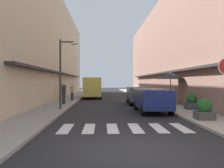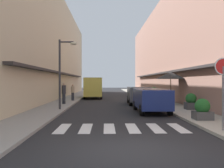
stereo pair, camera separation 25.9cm
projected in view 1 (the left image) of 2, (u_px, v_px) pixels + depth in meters
name	position (u px, v px, depth m)	size (l,w,h in m)	color
ground_plane	(111.00, 100.00, 26.65)	(108.33, 108.33, 0.00)	#232326
sidewalk_left	(70.00, 99.00, 26.48)	(2.25, 68.94, 0.12)	gray
sidewalk_right	(151.00, 99.00, 26.82)	(2.25, 68.94, 0.12)	#ADA899
building_row_left	(38.00, 47.00, 27.75)	(5.50, 46.32, 11.58)	beige
building_row_right	(180.00, 50.00, 28.37)	(5.50, 46.32, 11.06)	#A87A6B
crosswalk	(124.00, 128.00, 10.27)	(5.20, 2.20, 0.01)	silver
parked_car_near	(152.00, 98.00, 15.44)	(1.83, 4.29, 1.47)	navy
parked_car_mid	(139.00, 93.00, 21.10)	(1.92, 4.11, 1.47)	#4C5156
delivery_van	(92.00, 86.00, 28.72)	(2.11, 5.44, 2.37)	#D8CC4C
street_lamp	(64.00, 66.00, 16.27)	(1.19, 0.28, 4.53)	#38383D
cafe_umbrella	(171.00, 76.00, 20.14)	(2.41, 2.41, 2.57)	#262626
planter_corner	(204.00, 110.00, 11.92)	(0.81, 0.81, 0.99)	#4C4C4C
planter_midblock	(191.00, 101.00, 16.29)	(0.73, 0.73, 1.05)	#4C4C4C
planter_far	(153.00, 94.00, 24.12)	(1.03, 1.03, 1.26)	slate
pedestrian_walking_near	(64.00, 93.00, 20.07)	(0.34, 0.34, 1.73)	#282B33
pedestrian_walking_far	(72.00, 92.00, 23.75)	(0.34, 0.34, 1.55)	#282B33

